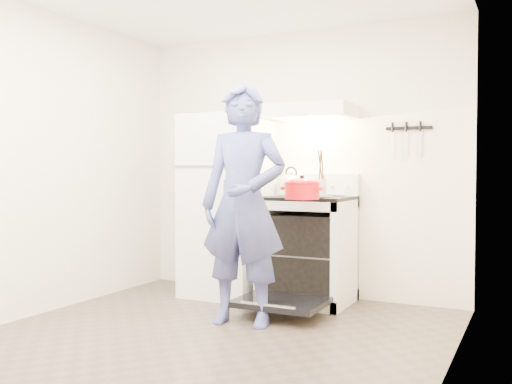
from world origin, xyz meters
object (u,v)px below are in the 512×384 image
refrigerator (227,205)px  tea_kettle (291,181)px  dutch_oven (302,191)px  stove_body (308,251)px  person (243,205)px

refrigerator → tea_kettle: 0.66m
refrigerator → dutch_oven: (0.97, -0.52, 0.17)m
dutch_oven → stove_body: bearing=106.3°
stove_body → tea_kettle: (-0.21, 0.13, 0.62)m
stove_body → person: bearing=-101.4°
tea_kettle → dutch_oven: bearing=-60.9°
refrigerator → stove_body: size_ratio=1.85×
stove_body → dutch_oven: bearing=-73.7°
stove_body → dutch_oven: size_ratio=2.65×
stove_body → refrigerator: bearing=-178.2°
refrigerator → dutch_oven: size_ratio=4.90×
stove_body → dutch_oven: 0.79m
refrigerator → dutch_oven: 1.11m
person → dutch_oven: bearing=38.6°
tea_kettle → dutch_oven: tea_kettle is taller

